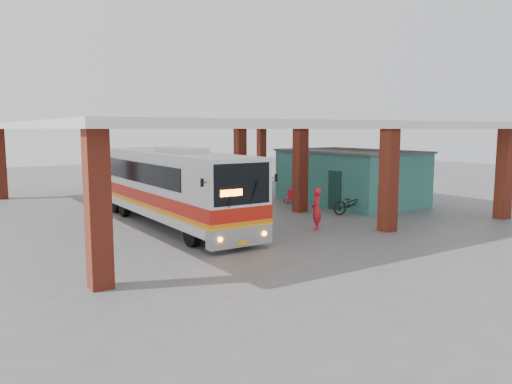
{
  "coord_description": "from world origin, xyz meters",
  "views": [
    {
      "loc": [
        -13.24,
        -17.43,
        4.35
      ],
      "look_at": [
        -1.75,
        0.0,
        1.7
      ],
      "focal_mm": 35.0,
      "sensor_mm": 36.0,
      "label": 1
    }
  ],
  "objects": [
    {
      "name": "shop_building",
      "position": [
        7.49,
        4.0,
        1.56
      ],
      "size": [
        5.2,
        8.2,
        3.11
      ],
      "color": "teal",
      "rests_on": "ground"
    },
    {
      "name": "coach_bus",
      "position": [
        -4.13,
        3.22,
        1.76
      ],
      "size": [
        2.64,
        12.22,
        3.55
      ],
      "rotation": [
        0.0,
        0.0,
        -0.01
      ],
      "color": "silver",
      "rests_on": "ground"
    },
    {
      "name": "pedestrian",
      "position": [
        0.61,
        -1.14,
        0.9
      ],
      "size": [
        0.77,
        0.77,
        1.8
      ],
      "primitive_type": "imported",
      "rotation": [
        0.0,
        0.0,
        3.91
      ],
      "color": "red",
      "rests_on": "ground"
    },
    {
      "name": "canopy_roof",
      "position": [
        0.5,
        6.5,
        4.5
      ],
      "size": [
        21.0,
        23.0,
        0.3
      ],
      "primitive_type": "cube",
      "color": "silver",
      "rests_on": "brick_columns"
    },
    {
      "name": "ground",
      "position": [
        0.0,
        0.0,
        0.0
      ],
      "size": [
        90.0,
        90.0,
        0.0
      ],
      "primitive_type": "plane",
      "color": "#515154",
      "rests_on": "ground"
    },
    {
      "name": "brick_columns",
      "position": [
        1.43,
        5.0,
        2.17
      ],
      "size": [
        20.1,
        21.6,
        4.35
      ],
      "color": "#9C3422",
      "rests_on": "ground"
    },
    {
      "name": "motorcycle",
      "position": [
        4.7,
        0.87,
        0.56
      ],
      "size": [
        2.26,
        1.21,
        1.13
      ],
      "primitive_type": "imported",
      "rotation": [
        0.0,
        0.0,
        1.35
      ],
      "color": "black",
      "rests_on": "ground"
    },
    {
      "name": "red_chair",
      "position": [
        4.36,
        5.72,
        0.36
      ],
      "size": [
        0.47,
        0.47,
        0.79
      ],
      "rotation": [
        0.0,
        0.0,
        0.14
      ],
      "color": "red",
      "rests_on": "ground"
    }
  ]
}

